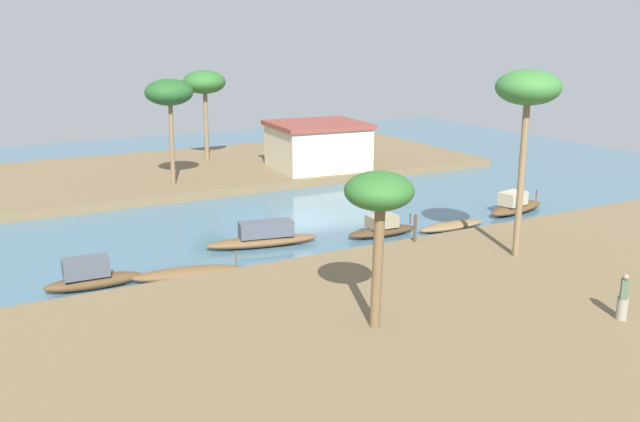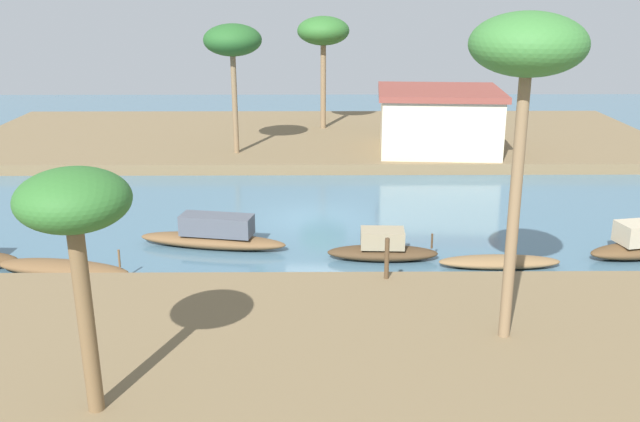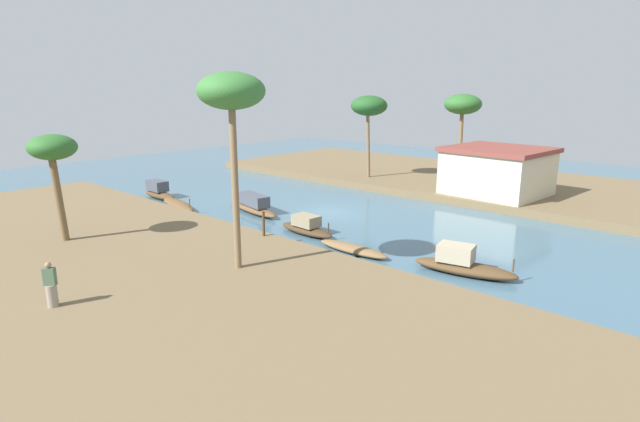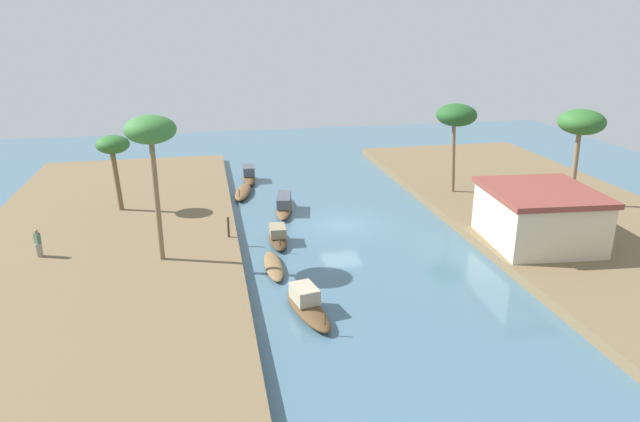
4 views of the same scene
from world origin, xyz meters
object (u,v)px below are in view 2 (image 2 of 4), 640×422
sampan_with_tall_canopy (383,249)px  palm_tree_right_tall (323,33)px  mooring_post (387,258)px  palm_tree_right_short (233,42)px  riverside_building (438,120)px  sampan_open_hull (214,235)px  sampan_upstream_small (63,268)px  palm_tree_left_far (527,53)px  sampan_with_red_awning (499,262)px  palm_tree_left_near (74,209)px

sampan_with_tall_canopy → palm_tree_right_tall: (-1.75, 21.02, 5.88)m
sampan_with_tall_canopy → mooring_post: bearing=-90.5°
palm_tree_right_short → riverside_building: 11.41m
sampan_with_tall_canopy → palm_tree_right_short: palm_tree_right_short is taller
sampan_open_hull → riverside_building: riverside_building is taller
mooring_post → sampan_upstream_small: bearing=171.1°
sampan_open_hull → sampan_upstream_small: sampan_open_hull is taller
sampan_open_hull → sampan_with_tall_canopy: sampan_open_hull is taller
sampan_open_hull → palm_tree_left_far: 13.47m
sampan_with_red_awning → palm_tree_left_near: bearing=-139.2°
sampan_with_red_awning → palm_tree_right_short: (-10.20, 14.82, 6.06)m
palm_tree_left_far → palm_tree_right_tall: 28.04m
sampan_with_tall_canopy → sampan_open_hull: bearing=170.7°
palm_tree_right_tall → palm_tree_right_short: size_ratio=1.01×
palm_tree_left_far → riverside_building: size_ratio=1.16×
sampan_with_red_awning → palm_tree_left_far: size_ratio=0.51×
palm_tree_left_far → riverside_building: (1.82, 21.42, -5.33)m
sampan_with_red_awning → sampan_with_tall_canopy: sampan_with_tall_canopy is taller
palm_tree_left_near → palm_tree_right_short: 24.11m
sampan_with_tall_canopy → palm_tree_left_near: bearing=-121.8°
sampan_upstream_small → sampan_with_red_awning: bearing=14.2°
sampan_with_red_awning → mooring_post: (-3.97, -2.20, 0.98)m
palm_tree_left_far → palm_tree_right_tall: palm_tree_left_far is taller
sampan_with_tall_canopy → palm_tree_right_tall: bearing=97.4°
sampan_open_hull → palm_tree_left_far: size_ratio=0.69×
sampan_open_hull → sampan_with_tall_canopy: size_ratio=1.44×
riverside_building → sampan_with_red_awning: bearing=-87.1°
sampan_open_hull → palm_tree_left_far: palm_tree_left_far is taller
palm_tree_right_short → palm_tree_left_near: bearing=-91.1°
sampan_open_hull → sampan_upstream_small: bearing=-139.2°
sampan_upstream_small → palm_tree_right_short: size_ratio=0.71×
mooring_post → palm_tree_right_tall: size_ratio=0.19×
palm_tree_left_near → sampan_open_hull: bearing=85.1°
palm_tree_right_tall → mooring_post: bearing=-86.2°
sampan_upstream_small → sampan_with_tall_canopy: 10.50m
sampan_open_hull → palm_tree_left_near: size_ratio=1.06×
riverside_building → sampan_upstream_small: bearing=-127.8°
sampan_with_tall_canopy → palm_tree_right_short: size_ratio=0.58×
sampan_upstream_small → sampan_with_tall_canopy: bearing=19.1°
sampan_upstream_small → palm_tree_left_near: (3.56, -8.65, 4.66)m
sampan_with_red_awning → palm_tree_left_near: size_ratio=0.78×
palm_tree_left_far → sampan_with_tall_canopy: bearing=110.0°
mooring_post → palm_tree_right_short: bearing=110.1°
mooring_post → palm_tree_left_far: bearing=-55.2°
palm_tree_left_near → riverside_building: palm_tree_left_near is taller
palm_tree_left_far → palm_tree_right_tall: size_ratio=1.18×
sampan_with_tall_canopy → palm_tree_right_short: 16.53m
sampan_with_tall_canopy → palm_tree_left_near: 12.93m
sampan_upstream_small → palm_tree_right_short: 17.03m
sampan_with_red_awning → sampan_open_hull: sampan_open_hull is taller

